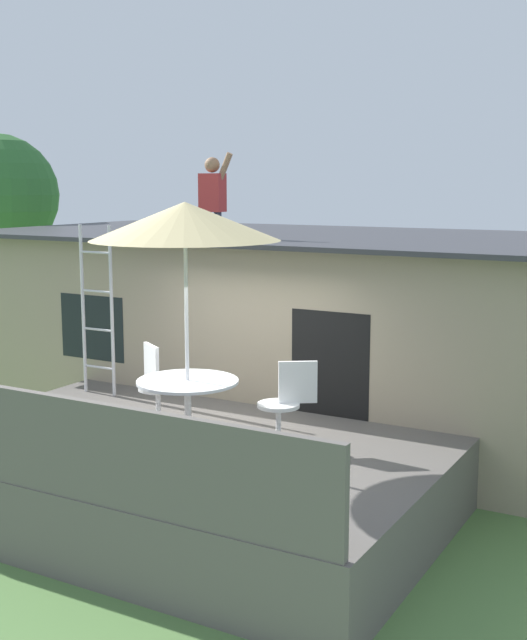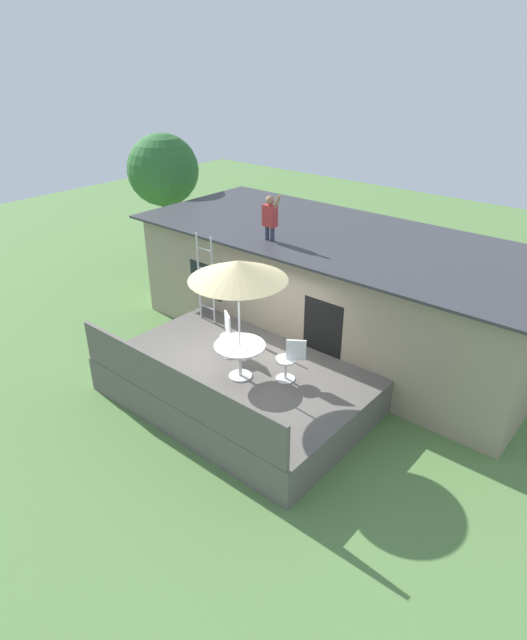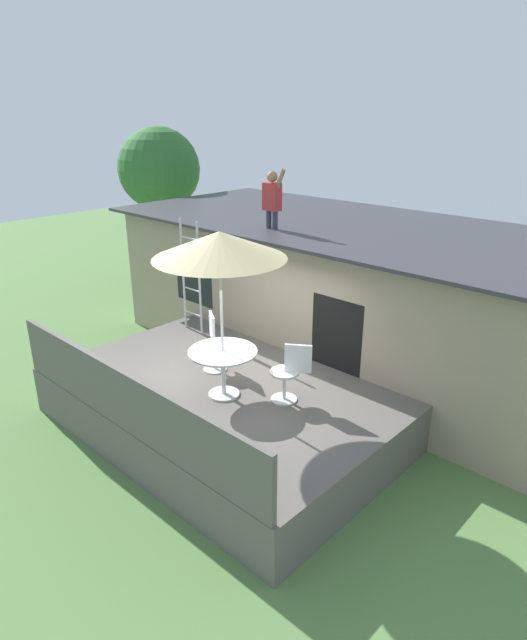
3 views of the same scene
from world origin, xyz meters
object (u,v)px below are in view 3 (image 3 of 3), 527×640
at_px(patio_table, 223,360).
at_px(patio_chair_left, 214,343).
at_px(patio_umbrella, 219,245).
at_px(person_figure, 272,196).
at_px(patio_chair_right, 289,373).
at_px(step_ladder, 191,277).
at_px(backyard_tree, 159,170).

xyz_separation_m(patio_table, patio_chair_left, (-0.80, 0.53, -0.13)).
relative_size(patio_umbrella, patio_chair_left, 2.76).
distance_m(person_figure, patio_chair_right, 3.59).
xyz_separation_m(patio_umbrella, step_ladder, (-2.35, 1.37, -1.25)).
bearing_deg(patio_table, patio_chair_right, 34.01).
bearing_deg(patio_table, patio_chair_left, 146.70).
height_order(patio_table, step_ladder, step_ladder).
xyz_separation_m(step_ladder, patio_chair_left, (1.54, -0.84, -0.64)).
height_order(patio_chair_left, patio_chair_right, same).
bearing_deg(person_figure, patio_table, -62.78).
xyz_separation_m(patio_umbrella, backyard_tree, (-7.52, 4.58, 0.13)).
relative_size(person_figure, patio_chair_left, 1.21).
relative_size(person_figure, backyard_tree, 0.25).
xyz_separation_m(step_ladder, backyard_tree, (-5.17, 3.21, 1.37)).
bearing_deg(patio_chair_left, step_ladder, -175.20).
bearing_deg(patio_table, patio_umbrella, 0.00).
distance_m(patio_table, patio_chair_left, 0.97).
bearing_deg(patio_chair_left, patio_umbrella, 0.00).
height_order(patio_chair_left, backyard_tree, backyard_tree).
bearing_deg(patio_chair_left, person_figure, 137.10).
distance_m(patio_umbrella, person_figure, 2.83).
relative_size(patio_umbrella, person_figure, 2.29).
bearing_deg(person_figure, step_ladder, -133.02).
bearing_deg(patio_chair_left, backyard_tree, -177.80).
relative_size(patio_table, step_ladder, 0.47).
relative_size(patio_umbrella, step_ladder, 1.15).
relative_size(patio_table, patio_umbrella, 0.41).
bearing_deg(backyard_tree, person_figure, -18.43).
bearing_deg(patio_chair_left, patio_table, 0.00).
bearing_deg(patio_table, step_ladder, 149.80).
xyz_separation_m(patio_chair_left, patio_chair_right, (1.63, 0.03, 0.00)).
xyz_separation_m(patio_umbrella, patio_chair_right, (0.83, 0.56, -1.89)).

